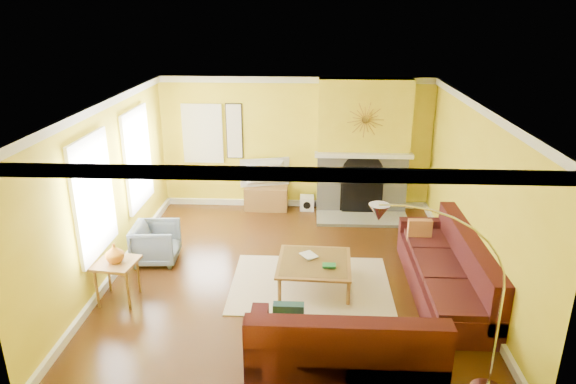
# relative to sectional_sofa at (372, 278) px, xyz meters

# --- Properties ---
(floor) EXTENTS (5.50, 6.00, 0.02)m
(floor) POSITION_rel_sectional_sofa_xyz_m (-1.20, 0.85, -0.46)
(floor) COLOR #542F11
(floor) RESTS_ON ground
(ceiling) EXTENTS (5.50, 6.00, 0.02)m
(ceiling) POSITION_rel_sectional_sofa_xyz_m (-1.20, 0.85, 2.26)
(ceiling) COLOR white
(ceiling) RESTS_ON ground
(wall_back) EXTENTS (5.50, 0.02, 2.70)m
(wall_back) POSITION_rel_sectional_sofa_xyz_m (-1.20, 3.86, 0.90)
(wall_back) COLOR yellow
(wall_back) RESTS_ON ground
(wall_front) EXTENTS (5.50, 0.02, 2.70)m
(wall_front) POSITION_rel_sectional_sofa_xyz_m (-1.20, -2.16, 0.90)
(wall_front) COLOR yellow
(wall_front) RESTS_ON ground
(wall_left) EXTENTS (0.02, 6.00, 2.70)m
(wall_left) POSITION_rel_sectional_sofa_xyz_m (-3.96, 0.85, 0.90)
(wall_left) COLOR yellow
(wall_left) RESTS_ON ground
(wall_right) EXTENTS (0.02, 6.00, 2.70)m
(wall_right) POSITION_rel_sectional_sofa_xyz_m (1.56, 0.85, 0.90)
(wall_right) COLOR yellow
(wall_right) RESTS_ON ground
(baseboard) EXTENTS (5.50, 6.00, 0.12)m
(baseboard) POSITION_rel_sectional_sofa_xyz_m (-1.20, 0.85, -0.39)
(baseboard) COLOR white
(baseboard) RESTS_ON floor
(crown_molding) EXTENTS (5.50, 6.00, 0.12)m
(crown_molding) POSITION_rel_sectional_sofa_xyz_m (-1.20, 0.85, 2.19)
(crown_molding) COLOR white
(crown_molding) RESTS_ON ceiling
(window_left_near) EXTENTS (0.06, 1.22, 1.72)m
(window_left_near) POSITION_rel_sectional_sofa_xyz_m (-3.92, 2.15, 1.05)
(window_left_near) COLOR white
(window_left_near) RESTS_ON wall_left
(window_left_far) EXTENTS (0.06, 1.22, 1.72)m
(window_left_far) POSITION_rel_sectional_sofa_xyz_m (-3.92, 0.25, 1.05)
(window_left_far) COLOR white
(window_left_far) RESTS_ON wall_left
(window_back) EXTENTS (0.82, 0.06, 1.22)m
(window_back) POSITION_rel_sectional_sofa_xyz_m (-3.10, 3.81, 1.10)
(window_back) COLOR white
(window_back) RESTS_ON wall_back
(wall_art) EXTENTS (0.34, 0.04, 1.14)m
(wall_art) POSITION_rel_sectional_sofa_xyz_m (-2.45, 3.82, 1.15)
(wall_art) COLOR white
(wall_art) RESTS_ON wall_back
(fireplace) EXTENTS (1.80, 0.40, 2.70)m
(fireplace) POSITION_rel_sectional_sofa_xyz_m (0.15, 3.65, 0.90)
(fireplace) COLOR #989690
(fireplace) RESTS_ON floor
(mantel) EXTENTS (1.92, 0.22, 0.08)m
(mantel) POSITION_rel_sectional_sofa_xyz_m (0.15, 3.41, 0.80)
(mantel) COLOR white
(mantel) RESTS_ON fireplace
(hearth) EXTENTS (1.80, 0.70, 0.06)m
(hearth) POSITION_rel_sectional_sofa_xyz_m (0.15, 3.10, -0.42)
(hearth) COLOR #989690
(hearth) RESTS_ON floor
(sunburst) EXTENTS (0.70, 0.04, 0.70)m
(sunburst) POSITION_rel_sectional_sofa_xyz_m (0.15, 3.42, 1.50)
(sunburst) COLOR olive
(sunburst) RESTS_ON fireplace
(rug) EXTENTS (2.40, 1.80, 0.02)m
(rug) POSITION_rel_sectional_sofa_xyz_m (-0.85, 0.55, -0.44)
(rug) COLOR beige
(rug) RESTS_ON floor
(sectional_sofa) EXTENTS (3.10, 3.70, 0.90)m
(sectional_sofa) POSITION_rel_sectional_sofa_xyz_m (0.00, 0.00, 0.00)
(sectional_sofa) COLOR #441519
(sectional_sofa) RESTS_ON floor
(coffee_table) EXTENTS (1.12, 1.12, 0.43)m
(coffee_table) POSITION_rel_sectional_sofa_xyz_m (-0.80, 0.50, -0.24)
(coffee_table) COLOR white
(coffee_table) RESTS_ON floor
(media_console) EXTENTS (0.88, 0.40, 0.49)m
(media_console) POSITION_rel_sectional_sofa_xyz_m (-1.80, 3.60, -0.21)
(media_console) COLOR olive
(media_console) RESTS_ON floor
(tv) EXTENTS (1.02, 0.39, 0.59)m
(tv) POSITION_rel_sectional_sofa_xyz_m (-1.80, 3.60, 0.33)
(tv) COLOR black
(tv) RESTS_ON media_console
(subwoofer) EXTENTS (0.29, 0.29, 0.29)m
(subwoofer) POSITION_rel_sectional_sofa_xyz_m (-0.95, 3.63, -0.31)
(subwoofer) COLOR white
(subwoofer) RESTS_ON floor
(armchair) EXTENTS (0.76, 0.74, 0.66)m
(armchair) POSITION_rel_sectional_sofa_xyz_m (-3.40, 1.20, -0.12)
(armchair) COLOR slate
(armchair) RESTS_ON floor
(side_table) EXTENTS (0.62, 0.62, 0.61)m
(side_table) POSITION_rel_sectional_sofa_xyz_m (-3.60, 0.00, -0.15)
(side_table) COLOR olive
(side_table) RESTS_ON floor
(vase) EXTENTS (0.27, 0.27, 0.28)m
(vase) POSITION_rel_sectional_sofa_xyz_m (-3.60, 0.00, 0.30)
(vase) COLOR #C97117
(vase) RESTS_ON side_table
(book) EXTENTS (0.31, 0.33, 0.03)m
(book) POSITION_rel_sectional_sofa_xyz_m (-0.96, 0.61, -0.01)
(book) COLOR white
(book) RESTS_ON coffee_table
(arc_lamp) EXTENTS (1.40, 0.36, 2.20)m
(arc_lamp) POSITION_rel_sectional_sofa_xyz_m (0.50, -1.70, 0.65)
(arc_lamp) COLOR silver
(arc_lamp) RESTS_ON floor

